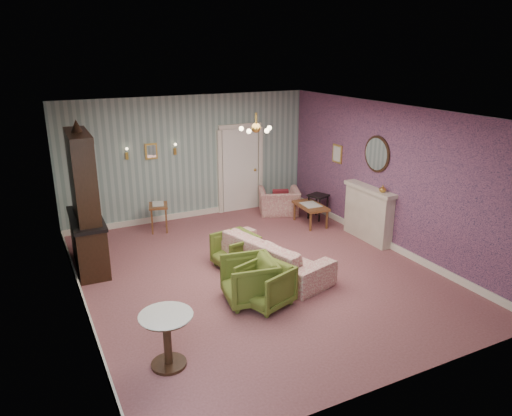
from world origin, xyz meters
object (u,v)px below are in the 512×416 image
fireplace (368,214)px  pedestal_table (167,340)px  dresser (83,198)px  side_table_black (318,207)px  sofa_chintz (272,249)px  olive_chair_b (249,278)px  olive_chair_a (265,284)px  olive_chair_c (235,249)px  coffee_table (310,214)px  wingback_chair (279,197)px

fireplace → pedestal_table: size_ratio=1.86×
dresser → side_table_black: bearing=5.5°
pedestal_table → sofa_chintz: bearing=36.2°
olive_chair_b → dresser: 3.41m
olive_chair_a → fireplace: (3.25, 1.50, 0.21)m
olive_chair_b → sofa_chintz: sofa_chintz is taller
dresser → fireplace: 5.70m
olive_chair_c → side_table_black: olive_chair_c is taller
coffee_table → sofa_chintz: bearing=-137.7°
dresser → coffee_table: size_ratio=2.87×
olive_chair_a → olive_chair_c: (0.15, 1.50, -0.01)m
coffee_table → pedestal_table: 5.81m
dresser → pedestal_table: bearing=-81.4°
olive_chair_c → dresser: bearing=-127.3°
olive_chair_c → wingback_chair: 3.22m
fireplace → sofa_chintz: bearing=-169.4°
side_table_black → coffee_table: bearing=-146.2°
sofa_chintz → olive_chair_a: bearing=130.3°
olive_chair_b → pedestal_table: bearing=-49.0°
olive_chair_a → pedestal_table: size_ratio=0.99×
olive_chair_a → wingback_chair: bearing=128.7°
olive_chair_c → fireplace: fireplace is taller
wingback_chair → side_table_black: (0.65, -0.74, -0.12)m
olive_chair_a → dresser: size_ratio=0.28×
dresser → side_table_black: (5.30, 0.33, -1.04)m
side_table_black → wingback_chair: bearing=131.4°
wingback_chair → coffee_table: wingback_chair is taller
olive_chair_a → olive_chair_c: bearing=154.8°
sofa_chintz → wingback_chair: (1.71, 2.80, -0.03)m
wingback_chair → dresser: 4.86m
olive_chair_a → dresser: (-2.26, 2.75, 0.97)m
olive_chair_c → sofa_chintz: size_ratio=0.31×
olive_chair_a → side_table_black: size_ratio=1.24×
sofa_chintz → coffee_table: 2.70m
sofa_chintz → dresser: size_ratio=0.86×
sofa_chintz → wingback_chair: size_ratio=2.39×
olive_chair_a → coffee_table: size_ratio=0.80×
wingback_chair → fireplace: fireplace is taller
wingback_chair → pedestal_table: 6.28m
olive_chair_b → sofa_chintz: 1.17m
coffee_table → pedestal_table: pedestal_table is taller
olive_chair_c → coffee_table: (2.52, 1.34, -0.12)m
wingback_chair → dresser: size_ratio=0.36×
olive_chair_b → fireplace: 3.66m
olive_chair_c → pedestal_table: 3.06m
coffee_table → side_table_black: side_table_black is taller
fireplace → pedestal_table: bearing=-155.5°
olive_chair_c → side_table_black: (2.88, 1.58, -0.06)m
fireplace → pedestal_table: 5.60m
olive_chair_b → pedestal_table: olive_chair_b is taller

